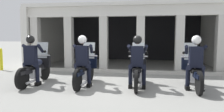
% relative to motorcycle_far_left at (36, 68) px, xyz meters
% --- Properties ---
extents(ground_plane, '(80.00, 80.00, 0.00)m').
position_rel_motorcycle_far_left_xyz_m(ground_plane, '(2.48, 3.08, -0.50)').
color(ground_plane, gray).
extents(station_building, '(9.28, 5.16, 3.01)m').
position_rel_motorcycle_far_left_xyz_m(station_building, '(2.50, 5.45, 1.42)').
color(station_building, black).
rests_on(station_building, ground).
extents(kerb_strip, '(8.78, 0.24, 0.12)m').
position_rel_motorcycle_far_left_xyz_m(kerb_strip, '(2.50, 2.43, -0.44)').
color(kerb_strip, '#B7B5AD').
rests_on(kerb_strip, ground).
extents(motorcycle_far_left, '(0.62, 2.04, 1.35)m').
position_rel_motorcycle_far_left_xyz_m(motorcycle_far_left, '(0.00, 0.00, 0.00)').
color(motorcycle_far_left, black).
rests_on(motorcycle_far_left, ground).
extents(police_officer_far_left, '(0.63, 0.61, 1.58)m').
position_rel_motorcycle_far_left_xyz_m(police_officer_far_left, '(-0.00, -0.28, 0.44)').
color(police_officer_far_left, black).
rests_on(police_officer_far_left, ground).
extents(motorcycle_center_left, '(0.62, 2.04, 1.35)m').
position_rel_motorcycle_far_left_xyz_m(motorcycle_center_left, '(1.66, 0.07, 0.00)').
color(motorcycle_center_left, black).
rests_on(motorcycle_center_left, ground).
extents(police_officer_center_left, '(0.63, 0.61, 1.58)m').
position_rel_motorcycle_far_left_xyz_m(police_officer_center_left, '(1.66, -0.21, 0.44)').
color(police_officer_center_left, black).
rests_on(police_officer_center_left, ground).
extents(motorcycle_center_right, '(0.62, 2.04, 1.35)m').
position_rel_motorcycle_far_left_xyz_m(motorcycle_center_right, '(3.31, 0.16, 0.00)').
color(motorcycle_center_right, black).
rests_on(motorcycle_center_right, ground).
extents(police_officer_center_right, '(0.63, 0.61, 1.58)m').
position_rel_motorcycle_far_left_xyz_m(police_officer_center_right, '(3.31, -0.12, 0.44)').
color(police_officer_center_right, black).
rests_on(police_officer_center_right, ground).
extents(motorcycle_far_right, '(0.62, 2.04, 1.35)m').
position_rel_motorcycle_far_left_xyz_m(motorcycle_far_right, '(4.97, 0.21, 0.00)').
color(motorcycle_far_right, black).
rests_on(motorcycle_far_right, ground).
extents(police_officer_far_right, '(0.63, 0.61, 1.58)m').
position_rel_motorcycle_far_left_xyz_m(police_officer_far_right, '(4.97, -0.08, 0.44)').
color(police_officer_far_right, black).
rests_on(police_officer_far_right, ground).
extents(bollard_kerbside, '(0.14, 0.14, 1.01)m').
position_rel_motorcycle_far_left_xyz_m(bollard_kerbside, '(-2.94, 2.22, -0.00)').
color(bollard_kerbside, yellow).
rests_on(bollard_kerbside, ground).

